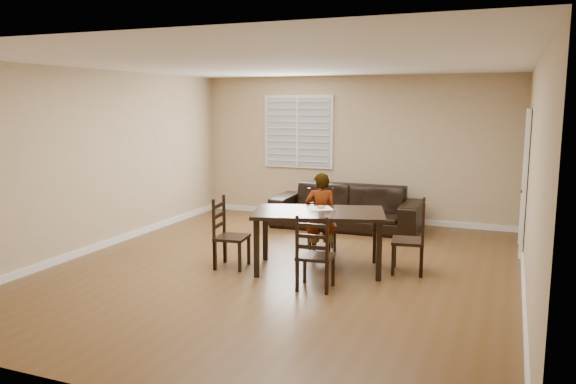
% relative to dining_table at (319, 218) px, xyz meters
% --- Properties ---
extents(ground, '(7.00, 7.00, 0.00)m').
position_rel_dining_table_xyz_m(ground, '(-0.45, -0.16, -0.71)').
color(ground, brown).
rests_on(ground, ground).
extents(room, '(6.04, 7.04, 2.72)m').
position_rel_dining_table_xyz_m(room, '(-0.41, 0.02, 1.10)').
color(room, tan).
rests_on(room, ground).
extents(dining_table, '(1.90, 1.39, 0.80)m').
position_rel_dining_table_xyz_m(dining_table, '(0.00, 0.00, 0.00)').
color(dining_table, black).
rests_on(dining_table, ground).
extents(chair_near, '(0.54, 0.52, 0.93)m').
position_rel_dining_table_xyz_m(chair_near, '(-0.31, 1.02, -0.29)').
color(chair_near, black).
rests_on(chair_near, ground).
extents(chair_far, '(0.44, 0.42, 0.92)m').
position_rel_dining_table_xyz_m(chair_far, '(0.22, -0.86, -0.29)').
color(chair_far, black).
rests_on(chair_far, ground).
extents(chair_left, '(0.45, 0.48, 0.96)m').
position_rel_dining_table_xyz_m(chair_left, '(-1.24, -0.34, -0.27)').
color(chair_left, black).
rests_on(chair_left, ground).
extents(chair_right, '(0.47, 0.49, 0.98)m').
position_rel_dining_table_xyz_m(chair_right, '(1.24, 0.34, -0.27)').
color(chair_right, black).
rests_on(chair_right, ground).
extents(child, '(0.52, 0.43, 1.23)m').
position_rel_dining_table_xyz_m(child, '(-0.17, 0.59, -0.09)').
color(child, gray).
rests_on(child, ground).
extents(napkin, '(0.44, 0.44, 0.00)m').
position_rel_dining_table_xyz_m(napkin, '(-0.05, 0.18, 0.09)').
color(napkin, white).
rests_on(napkin, dining_table).
extents(donut, '(0.11, 0.11, 0.04)m').
position_rel_dining_table_xyz_m(donut, '(-0.03, 0.19, 0.11)').
color(donut, '#BE7B44').
rests_on(donut, napkin).
extents(sofa, '(2.61, 1.06, 0.76)m').
position_rel_dining_table_xyz_m(sofa, '(-0.36, 2.55, -0.33)').
color(sofa, black).
rests_on(sofa, ground).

